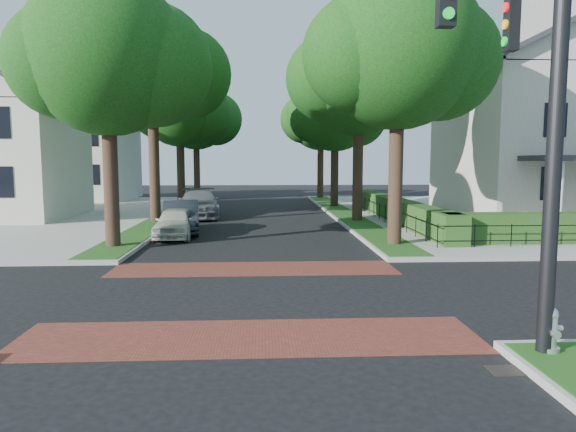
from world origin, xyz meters
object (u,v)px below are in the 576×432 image
object	(u,v)px
parked_car_front	(176,222)
parked_car_rear	(199,203)
traffic_signal	(539,84)
parked_car_middle	(181,217)
fire_hydrant	(550,330)

from	to	relation	value
parked_car_front	parked_car_rear	size ratio (longest dim) A/B	0.68
traffic_signal	parked_car_middle	size ratio (longest dim) A/B	1.71
parked_car_front	fire_hydrant	bearing A→B (deg)	-59.08
traffic_signal	parked_car_middle	xyz separation A→B (m)	(-8.49, 15.97, -3.93)
traffic_signal	parked_car_middle	world-z (taller)	traffic_signal
traffic_signal	fire_hydrant	distance (m)	4.18
traffic_signal	parked_car_rear	bearing A→B (deg)	110.39
parked_car_rear	parked_car_front	bearing A→B (deg)	-96.69
parked_car_front	parked_car_middle	size ratio (longest dim) A/B	0.86
parked_car_front	traffic_signal	bearing A→B (deg)	-59.66
traffic_signal	parked_car_rear	xyz separation A→B (m)	(-8.49, 22.84, -3.85)
traffic_signal	parked_car_rear	distance (m)	24.67
traffic_signal	parked_car_rear	size ratio (longest dim) A/B	1.36
parked_car_front	parked_car_middle	world-z (taller)	parked_car_middle
traffic_signal	parked_car_front	xyz separation A→B (m)	(-8.49, 14.51, -4.02)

